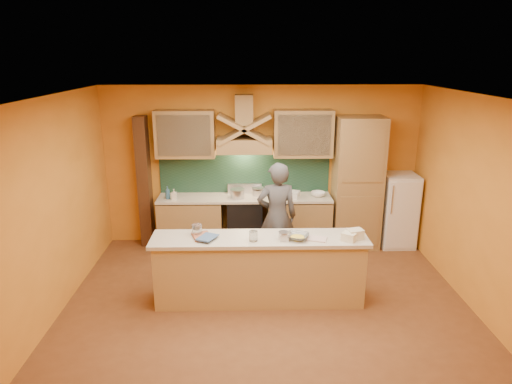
{
  "coord_description": "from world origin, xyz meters",
  "views": [
    {
      "loc": [
        -0.27,
        -5.35,
        3.28
      ],
      "look_at": [
        -0.13,
        0.9,
        1.4
      ],
      "focal_mm": 32.0,
      "sensor_mm": 36.0,
      "label": 1
    }
  ],
  "objects_px": {
    "kitchen_scale": "(284,237)",
    "mixing_bowl": "(297,237)",
    "stove": "(245,222)",
    "person": "(277,217)",
    "fridge": "(398,210)"
  },
  "relations": [
    {
      "from": "kitchen_scale",
      "to": "mixing_bowl",
      "type": "relative_size",
      "value": 0.4
    },
    {
      "from": "stove",
      "to": "kitchen_scale",
      "type": "xyz_separation_m",
      "value": [
        0.52,
        -2.02,
        0.55
      ]
    },
    {
      "from": "stove",
      "to": "person",
      "type": "relative_size",
      "value": 0.52
    },
    {
      "from": "kitchen_scale",
      "to": "fridge",
      "type": "bearing_deg",
      "value": 38.27
    },
    {
      "from": "mixing_bowl",
      "to": "kitchen_scale",
      "type": "bearing_deg",
      "value": -169.7
    },
    {
      "from": "stove",
      "to": "kitchen_scale",
      "type": "distance_m",
      "value": 2.15
    },
    {
      "from": "stove",
      "to": "mixing_bowl",
      "type": "bearing_deg",
      "value": -70.6
    },
    {
      "from": "stove",
      "to": "kitchen_scale",
      "type": "bearing_deg",
      "value": -75.66
    },
    {
      "from": "person",
      "to": "mixing_bowl",
      "type": "xyz_separation_m",
      "value": [
        0.2,
        -1.11,
        0.12
      ]
    },
    {
      "from": "fridge",
      "to": "person",
      "type": "distance_m",
      "value": 2.37
    },
    {
      "from": "stove",
      "to": "fridge",
      "type": "bearing_deg",
      "value": 0.0
    },
    {
      "from": "kitchen_scale",
      "to": "mixing_bowl",
      "type": "bearing_deg",
      "value": 5.88
    },
    {
      "from": "kitchen_scale",
      "to": "mixing_bowl",
      "type": "distance_m",
      "value": 0.19
    },
    {
      "from": "fridge",
      "to": "kitchen_scale",
      "type": "xyz_separation_m",
      "value": [
        -2.18,
        -2.02,
        0.35
      ]
    },
    {
      "from": "person",
      "to": "stove",
      "type": "bearing_deg",
      "value": -64.57
    }
  ]
}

